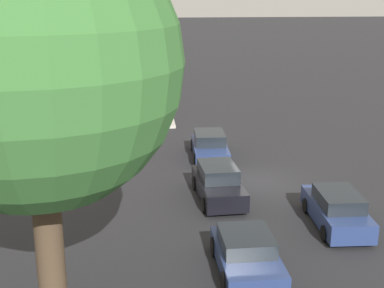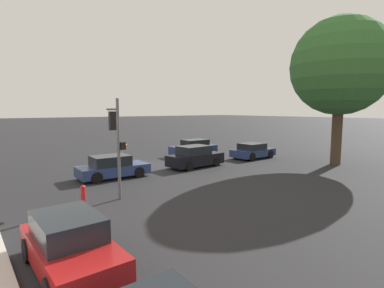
{
  "view_description": "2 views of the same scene",
  "coord_description": "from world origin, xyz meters",
  "px_view_note": "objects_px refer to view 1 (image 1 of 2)",
  "views": [
    {
      "loc": [
        -24.18,
        5.63,
        9.17
      ],
      "look_at": [
        0.28,
        3.28,
        1.96
      ],
      "focal_mm": 50.0,
      "sensor_mm": 36.0,
      "label": 1
    },
    {
      "loc": [
        11.59,
        19.28,
        4.21
      ],
      "look_at": [
        0.07,
        4.52,
        2.05
      ],
      "focal_mm": 28.0,
      "sensor_mm": 36.0,
      "label": 2
    }
  ],
  "objects_px": {
    "parked_car_0": "(51,126)",
    "crossing_car_1": "(246,254)",
    "traffic_signal": "(136,100)",
    "fire_hydrant": "(132,135)",
    "crossing_car_0": "(337,209)",
    "street_tree": "(35,65)",
    "crossing_car_2": "(218,183)",
    "crossing_car_3": "(210,146)"
  },
  "relations": [
    {
      "from": "traffic_signal",
      "to": "fire_hydrant",
      "type": "bearing_deg",
      "value": -164.56
    },
    {
      "from": "street_tree",
      "to": "crossing_car_1",
      "type": "height_order",
      "value": "street_tree"
    },
    {
      "from": "crossing_car_2",
      "to": "parked_car_0",
      "type": "height_order",
      "value": "crossing_car_2"
    },
    {
      "from": "crossing_car_0",
      "to": "crossing_car_2",
      "type": "height_order",
      "value": "crossing_car_2"
    },
    {
      "from": "crossing_car_1",
      "to": "parked_car_0",
      "type": "height_order",
      "value": "parked_car_0"
    },
    {
      "from": "crossing_car_1",
      "to": "crossing_car_3",
      "type": "height_order",
      "value": "crossing_car_3"
    },
    {
      "from": "parked_car_0",
      "to": "street_tree",
      "type": "bearing_deg",
      "value": 98.29
    },
    {
      "from": "crossing_car_2",
      "to": "crossing_car_0",
      "type": "bearing_deg",
      "value": 49.54
    },
    {
      "from": "crossing_car_1",
      "to": "fire_hydrant",
      "type": "distance_m",
      "value": 16.34
    },
    {
      "from": "crossing_car_1",
      "to": "crossing_car_0",
      "type": "bearing_deg",
      "value": 126.02
    },
    {
      "from": "crossing_car_2",
      "to": "fire_hydrant",
      "type": "height_order",
      "value": "crossing_car_2"
    },
    {
      "from": "crossing_car_3",
      "to": "fire_hydrant",
      "type": "distance_m",
      "value": 5.41
    },
    {
      "from": "street_tree",
      "to": "fire_hydrant",
      "type": "bearing_deg",
      "value": -5.89
    },
    {
      "from": "street_tree",
      "to": "fire_hydrant",
      "type": "relative_size",
      "value": 12.0
    },
    {
      "from": "crossing_car_1",
      "to": "crossing_car_2",
      "type": "distance_m",
      "value": 6.42
    },
    {
      "from": "crossing_car_2",
      "to": "crossing_car_3",
      "type": "relative_size",
      "value": 1.01
    },
    {
      "from": "parked_car_0",
      "to": "crossing_car_1",
      "type": "bearing_deg",
      "value": 116.39
    },
    {
      "from": "crossing_car_3",
      "to": "crossing_car_1",
      "type": "bearing_deg",
      "value": 0.48
    },
    {
      "from": "traffic_signal",
      "to": "crossing_car_2",
      "type": "bearing_deg",
      "value": 31.16
    },
    {
      "from": "street_tree",
      "to": "parked_car_0",
      "type": "bearing_deg",
      "value": 8.95
    },
    {
      "from": "traffic_signal",
      "to": "crossing_car_1",
      "type": "bearing_deg",
      "value": 20.37
    },
    {
      "from": "crossing_car_2",
      "to": "crossing_car_3",
      "type": "bearing_deg",
      "value": 173.04
    },
    {
      "from": "parked_car_0",
      "to": "fire_hydrant",
      "type": "xyz_separation_m",
      "value": [
        -2.03,
        -5.16,
        -0.19
      ]
    },
    {
      "from": "crossing_car_0",
      "to": "fire_hydrant",
      "type": "xyz_separation_m",
      "value": [
        12.69,
        8.22,
        -0.21
      ]
    },
    {
      "from": "traffic_signal",
      "to": "crossing_car_0",
      "type": "height_order",
      "value": "traffic_signal"
    },
    {
      "from": "crossing_car_2",
      "to": "fire_hydrant",
      "type": "bearing_deg",
      "value": -160.48
    },
    {
      "from": "crossing_car_0",
      "to": "crossing_car_1",
      "type": "height_order",
      "value": "crossing_car_0"
    },
    {
      "from": "street_tree",
      "to": "crossing_car_3",
      "type": "xyz_separation_m",
      "value": [
        15.35,
        -6.27,
        -6.72
      ]
    },
    {
      "from": "traffic_signal",
      "to": "crossing_car_1",
      "type": "relative_size",
      "value": 1.2
    },
    {
      "from": "crossing_car_0",
      "to": "traffic_signal",
      "type": "bearing_deg",
      "value": 38.08
    },
    {
      "from": "traffic_signal",
      "to": "crossing_car_2",
      "type": "height_order",
      "value": "traffic_signal"
    },
    {
      "from": "traffic_signal",
      "to": "crossing_car_0",
      "type": "distance_m",
      "value": 13.7
    },
    {
      "from": "crossing_car_2",
      "to": "street_tree",
      "type": "bearing_deg",
      "value": -35.84
    },
    {
      "from": "crossing_car_1",
      "to": "crossing_car_2",
      "type": "bearing_deg",
      "value": 179.64
    },
    {
      "from": "street_tree",
      "to": "fire_hydrant",
      "type": "xyz_separation_m",
      "value": [
        18.56,
        -1.91,
        -6.89
      ]
    },
    {
      "from": "crossing_car_1",
      "to": "crossing_car_3",
      "type": "distance_m",
      "value": 12.64
    },
    {
      "from": "crossing_car_1",
      "to": "fire_hydrant",
      "type": "relative_size",
      "value": 4.27
    },
    {
      "from": "traffic_signal",
      "to": "crossing_car_2",
      "type": "distance_m",
      "value": 8.8
    },
    {
      "from": "street_tree",
      "to": "crossing_car_2",
      "type": "bearing_deg",
      "value": -32.67
    },
    {
      "from": "crossing_car_0",
      "to": "crossing_car_2",
      "type": "distance_m",
      "value": 5.38
    },
    {
      "from": "street_tree",
      "to": "crossing_car_2",
      "type": "height_order",
      "value": "street_tree"
    },
    {
      "from": "crossing_car_1",
      "to": "crossing_car_3",
      "type": "xyz_separation_m",
      "value": [
        12.64,
        -0.38,
        0.02
      ]
    }
  ]
}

